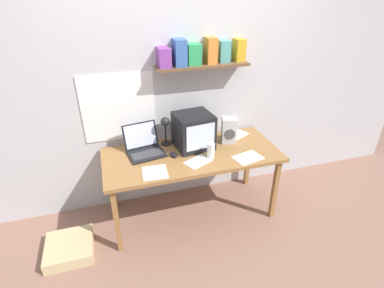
{
  "coord_description": "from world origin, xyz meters",
  "views": [
    {
      "loc": [
        -0.71,
        -2.33,
        2.15
      ],
      "look_at": [
        0.0,
        0.0,
        0.81
      ],
      "focal_mm": 28.0,
      "sensor_mm": 36.0,
      "label": 1
    }
  ],
  "objects_px": {
    "crt_monitor": "(193,131)",
    "juice_glass": "(211,151)",
    "loose_paper_near_monitor": "(248,158)",
    "loose_paper_near_laptop": "(237,134)",
    "floor_cushion": "(70,248)",
    "computer_mouse": "(174,155)",
    "printed_handout": "(155,172)",
    "desk_lamp": "(165,126)",
    "open_notebook": "(198,162)",
    "corner_desk": "(192,159)",
    "space_heater": "(229,130)",
    "laptop": "(144,146)"
  },
  "relations": [
    {
      "from": "open_notebook",
      "to": "printed_handout",
      "type": "relative_size",
      "value": 1.18
    },
    {
      "from": "loose_paper_near_laptop",
      "to": "printed_handout",
      "type": "relative_size",
      "value": 1.19
    },
    {
      "from": "crt_monitor",
      "to": "space_heater",
      "type": "bearing_deg",
      "value": -7.7
    },
    {
      "from": "laptop",
      "to": "open_notebook",
      "type": "bearing_deg",
      "value": -46.3
    },
    {
      "from": "laptop",
      "to": "loose_paper_near_laptop",
      "type": "bearing_deg",
      "value": -5.06
    },
    {
      "from": "crt_monitor",
      "to": "floor_cushion",
      "type": "bearing_deg",
      "value": -172.1
    },
    {
      "from": "corner_desk",
      "to": "laptop",
      "type": "relative_size",
      "value": 4.39
    },
    {
      "from": "crt_monitor",
      "to": "floor_cushion",
      "type": "distance_m",
      "value": 1.54
    },
    {
      "from": "crt_monitor",
      "to": "loose_paper_near_monitor",
      "type": "bearing_deg",
      "value": -46.92
    },
    {
      "from": "loose_paper_near_monitor",
      "to": "loose_paper_near_laptop",
      "type": "xyz_separation_m",
      "value": [
        0.1,
        0.47,
        0.0
      ]
    },
    {
      "from": "desk_lamp",
      "to": "space_heater",
      "type": "height_order",
      "value": "desk_lamp"
    },
    {
      "from": "laptop",
      "to": "space_heater",
      "type": "height_order",
      "value": "space_heater"
    },
    {
      "from": "crt_monitor",
      "to": "floor_cushion",
      "type": "height_order",
      "value": "crt_monitor"
    },
    {
      "from": "juice_glass",
      "to": "floor_cushion",
      "type": "distance_m",
      "value": 1.53
    },
    {
      "from": "juice_glass",
      "to": "printed_handout",
      "type": "height_order",
      "value": "juice_glass"
    },
    {
      "from": "loose_paper_near_laptop",
      "to": "desk_lamp",
      "type": "bearing_deg",
      "value": -178.0
    },
    {
      "from": "space_heater",
      "to": "floor_cushion",
      "type": "bearing_deg",
      "value": -154.01
    },
    {
      "from": "space_heater",
      "to": "corner_desk",
      "type": "bearing_deg",
      "value": -149.48
    },
    {
      "from": "corner_desk",
      "to": "open_notebook",
      "type": "bearing_deg",
      "value": -87.35
    },
    {
      "from": "laptop",
      "to": "loose_paper_near_laptop",
      "type": "xyz_separation_m",
      "value": [
        1.0,
        0.08,
        -0.06
      ]
    },
    {
      "from": "computer_mouse",
      "to": "laptop",
      "type": "bearing_deg",
      "value": 146.52
    },
    {
      "from": "crt_monitor",
      "to": "laptop",
      "type": "distance_m",
      "value": 0.49
    },
    {
      "from": "loose_paper_near_monitor",
      "to": "floor_cushion",
      "type": "bearing_deg",
      "value": 179.09
    },
    {
      "from": "corner_desk",
      "to": "crt_monitor",
      "type": "height_order",
      "value": "crt_monitor"
    },
    {
      "from": "loose_paper_near_monitor",
      "to": "loose_paper_near_laptop",
      "type": "bearing_deg",
      "value": 77.99
    },
    {
      "from": "corner_desk",
      "to": "loose_paper_near_monitor",
      "type": "distance_m",
      "value": 0.53
    },
    {
      "from": "loose_paper_near_monitor",
      "to": "juice_glass",
      "type": "bearing_deg",
      "value": 162.15
    },
    {
      "from": "laptop",
      "to": "open_notebook",
      "type": "relative_size",
      "value": 1.39
    },
    {
      "from": "printed_handout",
      "to": "computer_mouse",
      "type": "bearing_deg",
      "value": 45.2
    },
    {
      "from": "loose_paper_near_laptop",
      "to": "printed_handout",
      "type": "bearing_deg",
      "value": -154.49
    },
    {
      "from": "space_heater",
      "to": "loose_paper_near_monitor",
      "type": "height_order",
      "value": "space_heater"
    },
    {
      "from": "loose_paper_near_monitor",
      "to": "printed_handout",
      "type": "height_order",
      "value": "same"
    },
    {
      "from": "corner_desk",
      "to": "printed_handout",
      "type": "distance_m",
      "value": 0.46
    },
    {
      "from": "floor_cushion",
      "to": "crt_monitor",
      "type": "bearing_deg",
      "value": 14.56
    },
    {
      "from": "laptop",
      "to": "computer_mouse",
      "type": "xyz_separation_m",
      "value": [
        0.25,
        -0.16,
        -0.05
      ]
    },
    {
      "from": "crt_monitor",
      "to": "open_notebook",
      "type": "bearing_deg",
      "value": -105.66
    },
    {
      "from": "juice_glass",
      "to": "loose_paper_near_laptop",
      "type": "xyz_separation_m",
      "value": [
        0.43,
        0.36,
        -0.06
      ]
    },
    {
      "from": "desk_lamp",
      "to": "open_notebook",
      "type": "height_order",
      "value": "desk_lamp"
    },
    {
      "from": "crt_monitor",
      "to": "juice_glass",
      "type": "relative_size",
      "value": 2.58
    },
    {
      "from": "open_notebook",
      "to": "loose_paper_near_monitor",
      "type": "relative_size",
      "value": 0.94
    },
    {
      "from": "computer_mouse",
      "to": "printed_handout",
      "type": "xyz_separation_m",
      "value": [
        -0.22,
        -0.22,
        -0.01
      ]
    },
    {
      "from": "desk_lamp",
      "to": "computer_mouse",
      "type": "xyz_separation_m",
      "value": [
        0.02,
        -0.22,
        -0.2
      ]
    },
    {
      "from": "loose_paper_near_laptop",
      "to": "floor_cushion",
      "type": "bearing_deg",
      "value": -165.96
    },
    {
      "from": "juice_glass",
      "to": "computer_mouse",
      "type": "distance_m",
      "value": 0.35
    },
    {
      "from": "space_heater",
      "to": "loose_paper_near_laptop",
      "type": "bearing_deg",
      "value": 54.52
    },
    {
      "from": "crt_monitor",
      "to": "computer_mouse",
      "type": "distance_m",
      "value": 0.31
    },
    {
      "from": "space_heater",
      "to": "loose_paper_near_laptop",
      "type": "xyz_separation_m",
      "value": [
        0.15,
        0.12,
        -0.13
      ]
    },
    {
      "from": "computer_mouse",
      "to": "floor_cushion",
      "type": "xyz_separation_m",
      "value": [
        -1.02,
        -0.2,
        -0.68
      ]
    },
    {
      "from": "loose_paper_near_monitor",
      "to": "corner_desk",
      "type": "bearing_deg",
      "value": 154.05
    },
    {
      "from": "corner_desk",
      "to": "desk_lamp",
      "type": "bearing_deg",
      "value": 133.21
    }
  ]
}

